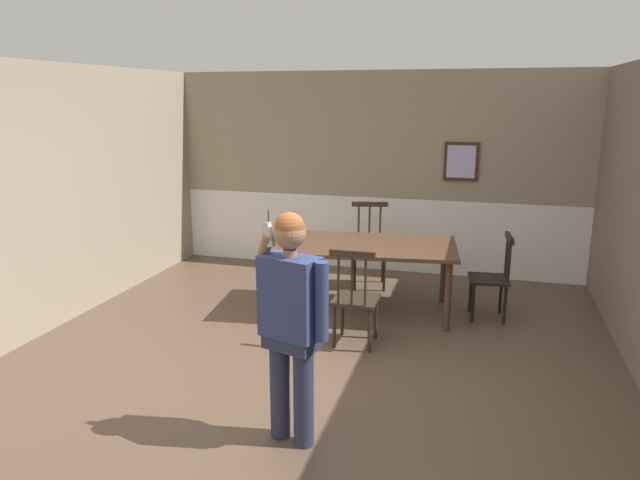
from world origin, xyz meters
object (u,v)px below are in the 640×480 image
at_px(dining_table, 364,250).
at_px(person_figure, 292,316).
at_px(chair_at_table_head, 492,278).
at_px(chair_near_window, 355,298).
at_px(chair_by_doorway, 369,248).

xyz_separation_m(dining_table, person_figure, (0.05, -2.64, 0.22)).
relative_size(dining_table, chair_at_table_head, 2.27).
distance_m(chair_near_window, chair_by_doorway, 1.87).
bearing_deg(dining_table, person_figure, -88.97).
relative_size(chair_by_doorway, chair_at_table_head, 1.13).
height_order(dining_table, chair_at_table_head, chair_at_table_head).
bearing_deg(chair_by_doorway, person_figure, 80.07).
relative_size(chair_near_window, chair_by_doorway, 0.93).
bearing_deg(chair_at_table_head, dining_table, 90.64).
bearing_deg(chair_by_doorway, chair_at_table_head, 140.25).
distance_m(chair_at_table_head, person_figure, 3.13).
bearing_deg(person_figure, dining_table, -72.41).
xyz_separation_m(dining_table, chair_by_doorway, (-0.12, 0.93, -0.21)).
xyz_separation_m(chair_near_window, chair_by_doorway, (-0.22, 1.86, 0.02)).
distance_m(chair_near_window, chair_at_table_head, 1.67).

